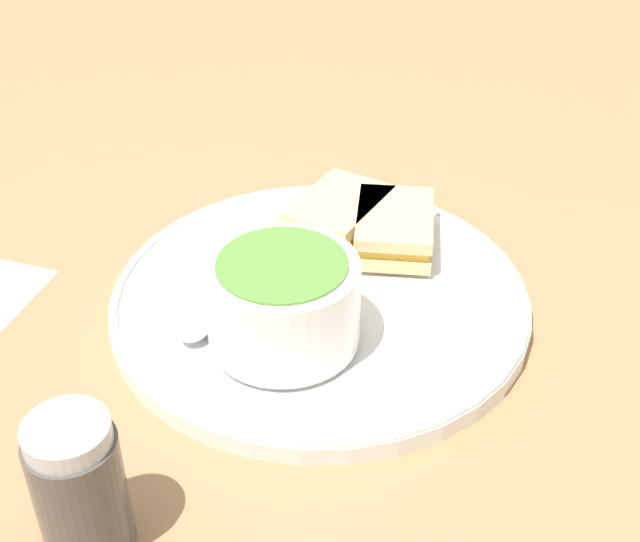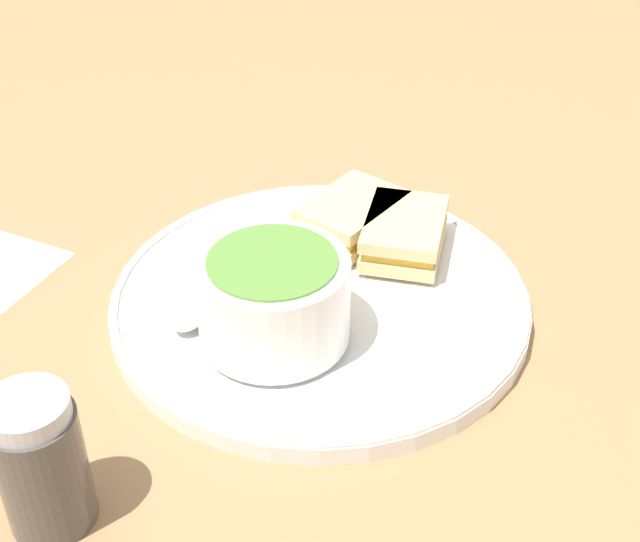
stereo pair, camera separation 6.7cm
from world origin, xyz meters
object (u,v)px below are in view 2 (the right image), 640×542
object	(u,v)px
soup_bowl	(273,298)
sandwich_half_near	(404,233)
sandwich_half_far	(352,216)
salt_shaker	(41,463)
spoon	(195,308)

from	to	relation	value
soup_bowl	sandwich_half_near	bearing A→B (deg)	58.76
sandwich_half_far	salt_shaker	xyz separation A→B (m)	(-0.12, -0.31, 0.01)
spoon	sandwich_half_far	distance (m)	0.16
soup_bowl	spoon	bearing A→B (deg)	168.63
spoon	sandwich_half_near	size ratio (longest dim) A/B	1.44
soup_bowl	sandwich_half_near	xyz separation A→B (m)	(0.08, 0.13, -0.02)
soup_bowl	sandwich_half_far	world-z (taller)	soup_bowl
soup_bowl	spoon	size ratio (longest dim) A/B	0.84
soup_bowl	salt_shaker	bearing A→B (deg)	-119.33
sandwich_half_far	spoon	bearing A→B (deg)	-125.82
sandwich_half_near	salt_shaker	size ratio (longest dim) A/B	0.94
sandwich_half_near	sandwich_half_far	distance (m)	0.05
soup_bowl	spoon	world-z (taller)	soup_bowl
soup_bowl	salt_shaker	size ratio (longest dim) A/B	1.14
sandwich_half_far	salt_shaker	size ratio (longest dim) A/B	1.12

